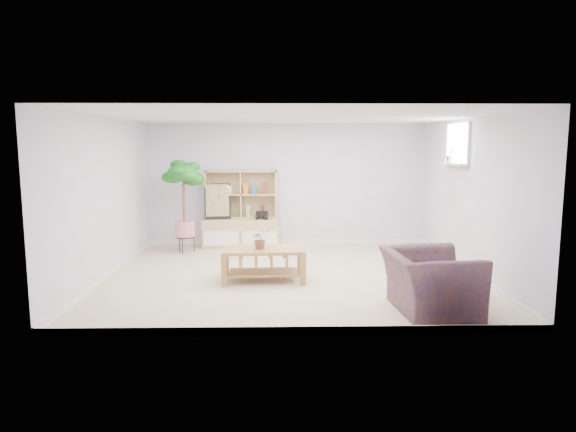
{
  "coord_description": "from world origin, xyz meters",
  "views": [
    {
      "loc": [
        -0.18,
        -7.67,
        2.0
      ],
      "look_at": [
        -0.02,
        0.46,
        0.86
      ],
      "focal_mm": 32.0,
      "sensor_mm": 36.0,
      "label": 1
    }
  ],
  "objects_px": {
    "coffee_table": "(263,264)",
    "floor_tree": "(184,207)",
    "armchair": "(430,278)",
    "storage_unit": "(241,209)"
  },
  "relations": [
    {
      "from": "coffee_table",
      "to": "armchair",
      "type": "bearing_deg",
      "value": -37.72
    },
    {
      "from": "storage_unit",
      "to": "floor_tree",
      "type": "xyz_separation_m",
      "value": [
        -1.0,
        -0.56,
        0.11
      ]
    },
    {
      "from": "coffee_table",
      "to": "floor_tree",
      "type": "relative_size",
      "value": 0.7
    },
    {
      "from": "coffee_table",
      "to": "armchair",
      "type": "distance_m",
      "value": 2.5
    },
    {
      "from": "storage_unit",
      "to": "coffee_table",
      "type": "bearing_deg",
      "value": -78.78
    },
    {
      "from": "floor_tree",
      "to": "armchair",
      "type": "xyz_separation_m",
      "value": [
        3.54,
        -3.42,
        -0.44
      ]
    },
    {
      "from": "storage_unit",
      "to": "armchair",
      "type": "bearing_deg",
      "value": -57.46
    },
    {
      "from": "coffee_table",
      "to": "armchair",
      "type": "relative_size",
      "value": 1.06
    },
    {
      "from": "storage_unit",
      "to": "armchair",
      "type": "distance_m",
      "value": 4.73
    },
    {
      "from": "armchair",
      "to": "floor_tree",
      "type": "bearing_deg",
      "value": 41.04
    }
  ]
}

